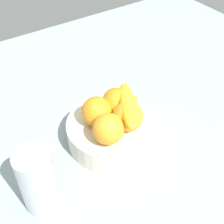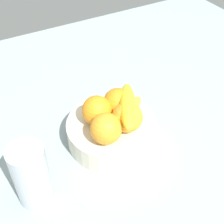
{
  "view_description": "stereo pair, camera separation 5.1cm",
  "coord_description": "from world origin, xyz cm",
  "views": [
    {
      "loc": [
        30.56,
        48.08,
        63.19
      ],
      "look_at": [
        -1.82,
        0.19,
        10.39
      ],
      "focal_mm": 49.27,
      "sensor_mm": 36.0,
      "label": 1
    },
    {
      "loc": [
        26.24,
        50.73,
        63.19
      ],
      "look_at": [
        -1.82,
        0.19,
        10.39
      ],
      "focal_mm": 49.27,
      "sensor_mm": 36.0,
      "label": 2
    }
  ],
  "objects": [
    {
      "name": "ground_plane",
      "position": [
        0.0,
        0.0,
        -1.5
      ],
      "size": [
        180.0,
        140.0,
        3.0
      ],
      "primitive_type": "cube",
      "color": "gray"
    },
    {
      "name": "fruit_bowl",
      "position": [
        -1.82,
        0.19,
        3.2
      ],
      "size": [
        24.1,
        24.1,
        6.39
      ],
      "primitive_type": "cylinder",
      "color": "beige",
      "rests_on": "ground_plane"
    },
    {
      "name": "orange_front_left",
      "position": [
        1.26,
        -2.23,
        10.33
      ],
      "size": [
        7.86,
        7.86,
        7.86
      ],
      "primitive_type": "sphere",
      "color": "orange",
      "rests_on": "fruit_bowl"
    },
    {
      "name": "orange_front_right",
      "position": [
        2.32,
        4.62,
        10.33
      ],
      "size": [
        7.86,
        7.86,
        7.86
      ],
      "primitive_type": "sphere",
      "color": "orange",
      "rests_on": "fruit_bowl"
    },
    {
      "name": "orange_center",
      "position": [
        -4.3,
        3.68,
        10.33
      ],
      "size": [
        7.86,
        7.86,
        7.86
      ],
      "primitive_type": "sphere",
      "color": "orange",
      "rests_on": "fruit_bowl"
    },
    {
      "name": "orange_back_left",
      "position": [
        -5.0,
        -2.35,
        10.33
      ],
      "size": [
        7.86,
        7.86,
        7.86
      ],
      "primitive_type": "sphere",
      "color": "orange",
      "rests_on": "fruit_bowl"
    },
    {
      "name": "banana_bunch",
      "position": [
        -4.93,
        1.46,
        10.59
      ],
      "size": [
        16.65,
        17.23,
        8.4
      ],
      "color": "yellow",
      "rests_on": "fruit_bowl"
    },
    {
      "name": "thermos_tumbler",
      "position": [
        22.19,
        7.45,
        8.25
      ],
      "size": [
        7.9,
        7.9,
        16.5
      ],
      "primitive_type": "cylinder",
      "color": "#B3BAC4",
      "rests_on": "ground_plane"
    }
  ]
}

